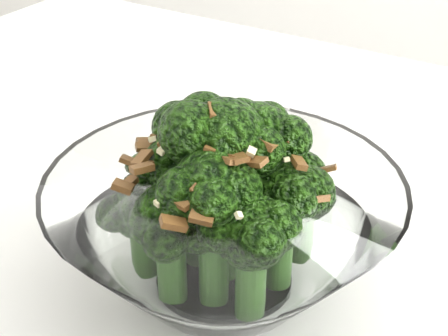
# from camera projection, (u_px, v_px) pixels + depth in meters

# --- Properties ---
(table) EXTENTS (1.38, 1.12, 0.75)m
(table) POSITION_uv_depth(u_px,v_px,m) (286.00, 290.00, 0.59)
(table) COLOR white
(table) RESTS_ON ground
(broccoli_dish) EXTENTS (0.24, 0.24, 0.15)m
(broccoli_dish) POSITION_uv_depth(u_px,v_px,m) (224.00, 220.00, 0.46)
(broccoli_dish) COLOR white
(broccoli_dish) RESTS_ON table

